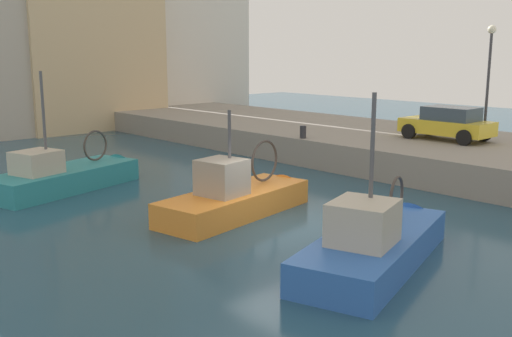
{
  "coord_description": "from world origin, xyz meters",
  "views": [
    {
      "loc": [
        -11.57,
        -11.6,
        4.97
      ],
      "look_at": [
        1.23,
        2.37,
        1.2
      ],
      "focal_mm": 41.6,
      "sensor_mm": 36.0,
      "label": 1
    }
  ],
  "objects_px": {
    "mooring_bollard_north": "(303,132)",
    "quay_streetlamp": "(489,63)",
    "fishing_boat_orange": "(242,208)",
    "fishing_boat_blue": "(378,255)",
    "parked_car_yellow": "(448,123)",
    "fishing_boat_teal": "(72,185)"
  },
  "relations": [
    {
      "from": "mooring_bollard_north",
      "to": "quay_streetlamp",
      "type": "xyz_separation_m",
      "value": [
        5.65,
        -5.47,
        2.98
      ]
    },
    {
      "from": "fishing_boat_teal",
      "to": "mooring_bollard_north",
      "type": "xyz_separation_m",
      "value": [
        9.56,
        -2.69,
        1.36
      ]
    },
    {
      "from": "fishing_boat_blue",
      "to": "quay_streetlamp",
      "type": "relative_size",
      "value": 1.41
    },
    {
      "from": "fishing_boat_blue",
      "to": "quay_streetlamp",
      "type": "xyz_separation_m",
      "value": [
        13.2,
        4.09,
        4.32
      ]
    },
    {
      "from": "fishing_boat_blue",
      "to": "fishing_boat_orange",
      "type": "bearing_deg",
      "value": 85.71
    },
    {
      "from": "fishing_boat_orange",
      "to": "parked_car_yellow",
      "type": "height_order",
      "value": "fishing_boat_orange"
    },
    {
      "from": "fishing_boat_teal",
      "to": "mooring_bollard_north",
      "type": "bearing_deg",
      "value": -15.72
    },
    {
      "from": "parked_car_yellow",
      "to": "fishing_boat_orange",
      "type": "bearing_deg",
      "value": 177.66
    },
    {
      "from": "mooring_bollard_north",
      "to": "quay_streetlamp",
      "type": "bearing_deg",
      "value": -44.07
    },
    {
      "from": "parked_car_yellow",
      "to": "mooring_bollard_north",
      "type": "height_order",
      "value": "parked_car_yellow"
    },
    {
      "from": "mooring_bollard_north",
      "to": "fishing_boat_blue",
      "type": "bearing_deg",
      "value": -128.31
    },
    {
      "from": "quay_streetlamp",
      "to": "parked_car_yellow",
      "type": "bearing_deg",
      "value": 148.07
    },
    {
      "from": "fishing_boat_teal",
      "to": "quay_streetlamp",
      "type": "distance_m",
      "value": 17.8
    },
    {
      "from": "mooring_bollard_north",
      "to": "quay_streetlamp",
      "type": "distance_m",
      "value": 8.41
    },
    {
      "from": "fishing_boat_blue",
      "to": "quay_streetlamp",
      "type": "bearing_deg",
      "value": 17.21
    },
    {
      "from": "fishing_boat_orange",
      "to": "mooring_bollard_north",
      "type": "height_order",
      "value": "fishing_boat_orange"
    },
    {
      "from": "fishing_boat_orange",
      "to": "parked_car_yellow",
      "type": "bearing_deg",
      "value": -2.34
    },
    {
      "from": "fishing_boat_orange",
      "to": "mooring_bollard_north",
      "type": "relative_size",
      "value": 11.64
    },
    {
      "from": "quay_streetlamp",
      "to": "fishing_boat_orange",
      "type": "bearing_deg",
      "value": 173.82
    },
    {
      "from": "parked_car_yellow",
      "to": "quay_streetlamp",
      "type": "height_order",
      "value": "quay_streetlamp"
    },
    {
      "from": "mooring_bollard_north",
      "to": "quay_streetlamp",
      "type": "relative_size",
      "value": 0.11
    },
    {
      "from": "fishing_boat_orange",
      "to": "fishing_boat_blue",
      "type": "height_order",
      "value": "fishing_boat_blue"
    }
  ]
}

